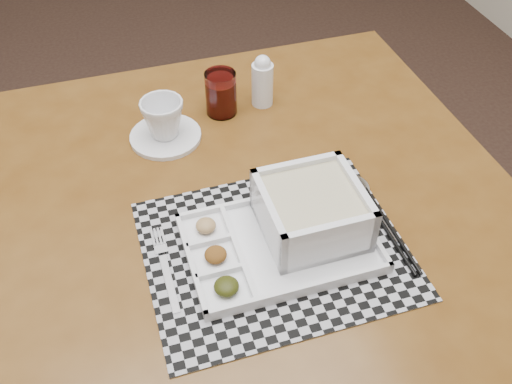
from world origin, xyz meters
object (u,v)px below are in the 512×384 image
Objects in this scene: dining_table at (249,226)px; cup at (163,118)px; juice_glass at (221,95)px; creamer_bottle at (262,81)px; serving_tray at (301,221)px.

cup reaches higher than dining_table.
juice_glass is 0.82× the size of creamer_bottle.
cup is at bearing -157.66° from juice_glass.
creamer_bottle reaches higher than serving_tray.
dining_table is 8.49× the size of creamer_bottle.
creamer_bottle is (0.05, 0.40, 0.02)m from serving_tray.
serving_tray is 0.39m from cup.
juice_glass is at bearing 26.96° from cup.
juice_glass is at bearing -175.99° from creamer_bottle.
serving_tray is 2.66× the size of creamer_bottle.
creamer_bottle reaches higher than juice_glass.
creamer_bottle is (0.11, 0.29, 0.14)m from dining_table.
cup is (-0.12, 0.22, 0.13)m from dining_table.
dining_table is at bearing -93.84° from juice_glass.
cup is at bearing 117.48° from serving_tray.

